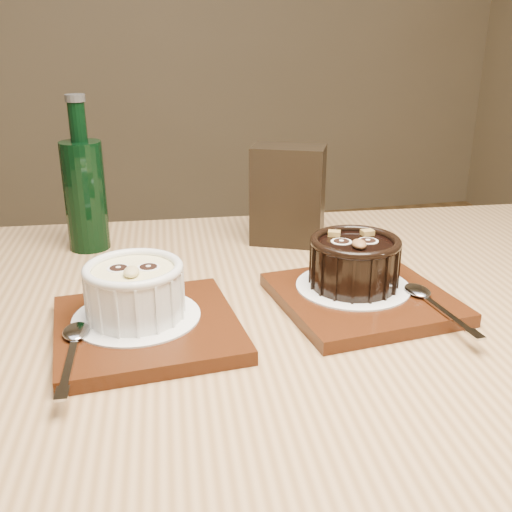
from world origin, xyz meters
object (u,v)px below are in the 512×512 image
Objects in this scene: table at (269,404)px; tray_right at (362,298)px; ramekin_white at (135,288)px; ramekin_dark at (355,260)px; condiment_stand at (288,195)px; tray_left at (147,328)px; green_bottle at (85,191)px.

tray_right is (0.12, 0.04, 0.10)m from table.
ramekin_white is 0.25m from ramekin_dark.
ramekin_dark is (-0.00, 0.02, 0.04)m from tray_right.
condiment_stand reaches higher than table.
tray_left is at bearing -163.45° from ramekin_dark.
table is 0.32m from condiment_stand.
ramekin_white is at bearing -178.77° from tray_right.
condiment_stand is at bearing 52.85° from ramekin_white.
ramekin_white is 0.32m from condiment_stand.
tray_left is 1.80× the size of ramekin_white.
tray_left is 0.30m from green_bottle.
ramekin_dark is at bearing 12.65° from ramekin_white.
table is 12.56× the size of ramekin_white.
ramekin_white is 0.25m from tray_right.
green_bottle reaches higher than tray_right.
green_bottle is at bearing 139.18° from tray_right.
condiment_stand reaches higher than tray_right.
tray_left is 1.77× the size of ramekin_dark.
green_bottle is (-0.06, 0.28, 0.07)m from tray_left.
ramekin_dark is (0.11, 0.05, 0.14)m from table.
table is 0.16m from tray_right.
green_bottle is (-0.19, 0.30, 0.17)m from table.
table is 0.16m from tray_left.
green_bottle is (-0.30, 0.26, 0.07)m from tray_right.
tray_left is 0.85× the size of green_bottle.
ramekin_dark is at bearing 8.32° from tray_left.
table is 0.19m from ramekin_dark.
green_bottle reaches higher than ramekin_dark.
green_bottle is (-0.30, 0.25, 0.03)m from ramekin_dark.
ramekin_white reaches higher than table.
table is 0.19m from ramekin_white.
condiment_stand is at bearing 96.27° from tray_right.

